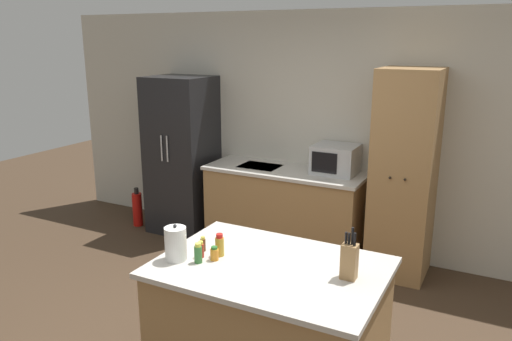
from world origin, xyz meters
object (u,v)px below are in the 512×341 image
object	(u,v)px
spice_bottle_amber_oil	(214,254)
spice_bottle_tall_dark	(220,245)
pantry_cabinet	(404,175)
microwave	(336,159)
spice_bottle_short_red	(203,244)
kettle	(176,244)
spice_bottle_green_herb	(198,253)
fire_extinguisher	(137,209)
refrigerator	(182,155)
knife_block	(349,260)
spice_bottle_pale_salt	(201,250)

from	to	relation	value
spice_bottle_amber_oil	spice_bottle_tall_dark	bearing A→B (deg)	94.07
pantry_cabinet	microwave	world-z (taller)	pantry_cabinet
spice_bottle_short_red	kettle	xyz separation A→B (m)	(-0.08, -0.20, 0.06)
spice_bottle_green_herb	fire_extinguisher	world-z (taller)	spice_bottle_green_herb
refrigerator	spice_bottle_tall_dark	xyz separation A→B (m)	(1.87, -2.18, 0.05)
refrigerator	knife_block	distance (m)	3.44
kettle	spice_bottle_amber_oil	bearing A→B (deg)	25.97
kettle	spice_bottle_pale_salt	bearing A→B (deg)	41.04
pantry_cabinet	knife_block	distance (m)	2.12
spice_bottle_short_red	kettle	world-z (taller)	kettle
spice_bottle_amber_oil	spice_bottle_green_herb	xyz separation A→B (m)	(-0.07, -0.08, 0.02)
pantry_cabinet	knife_block	xyz separation A→B (m)	(0.11, -2.12, 0.01)
spice_bottle_short_red	kettle	bearing A→B (deg)	-112.03
spice_bottle_green_herb	kettle	xyz separation A→B (m)	(-0.15, -0.03, 0.05)
spice_bottle_tall_dark	spice_bottle_pale_salt	bearing A→B (deg)	-141.47
knife_block	spice_bottle_pale_salt	world-z (taller)	knife_block
knife_block	kettle	bearing A→B (deg)	-166.25
fire_extinguisher	microwave	bearing A→B (deg)	6.44
spice_bottle_tall_dark	spice_bottle_green_herb	size ratio (longest dim) A/B	1.15
spice_bottle_green_herb	fire_extinguisher	xyz separation A→B (m)	(-2.39, 2.15, -0.76)
spice_bottle_pale_salt	microwave	bearing A→B (deg)	87.09
fire_extinguisher	knife_block	bearing A→B (deg)	-30.07
spice_bottle_green_herb	kettle	world-z (taller)	kettle
pantry_cabinet	knife_block	bearing A→B (deg)	-87.02
spice_bottle_tall_dark	spice_bottle_pale_salt	distance (m)	0.13
knife_block	spice_bottle_pale_salt	xyz separation A→B (m)	(-0.95, -0.16, -0.07)
knife_block	spice_bottle_short_red	distance (m)	1.00
spice_bottle_amber_oil	spice_bottle_pale_salt	distance (m)	0.10
spice_bottle_pale_salt	spice_bottle_short_red	bearing A→B (deg)	115.17
refrigerator	spice_bottle_short_red	size ratio (longest dim) A/B	18.25
microwave	pantry_cabinet	bearing A→B (deg)	-6.21
spice_bottle_pale_salt	fire_extinguisher	world-z (taller)	spice_bottle_pale_salt
spice_bottle_short_red	kettle	distance (m)	0.22
fire_extinguisher	spice_bottle_amber_oil	bearing A→B (deg)	-40.07
refrigerator	knife_block	xyz separation A→B (m)	(2.72, -2.10, 0.09)
microwave	spice_bottle_amber_oil	distance (m)	2.36
spice_bottle_tall_dark	spice_bottle_green_herb	world-z (taller)	spice_bottle_tall_dark
knife_block	fire_extinguisher	world-z (taller)	knife_block
pantry_cabinet	spice_bottle_pale_salt	distance (m)	2.43
refrigerator	spice_bottle_pale_salt	size ratio (longest dim) A/B	16.94
microwave	knife_block	world-z (taller)	knife_block
spice_bottle_green_herb	spice_bottle_pale_salt	bearing A→B (deg)	111.27
pantry_cabinet	spice_bottle_pale_salt	xyz separation A→B (m)	(-0.84, -2.28, -0.06)
refrigerator	spice_bottle_green_herb	bearing A→B (deg)	-52.36
knife_block	spice_bottle_amber_oil	distance (m)	0.87
pantry_cabinet	kettle	world-z (taller)	pantry_cabinet
refrigerator	fire_extinguisher	distance (m)	0.95
pantry_cabinet	spice_bottle_tall_dark	xyz separation A→B (m)	(-0.75, -2.20, -0.04)
spice_bottle_pale_salt	spice_bottle_amber_oil	bearing A→B (deg)	1.93
spice_bottle_amber_oil	spice_bottle_pale_salt	world-z (taller)	spice_bottle_pale_salt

